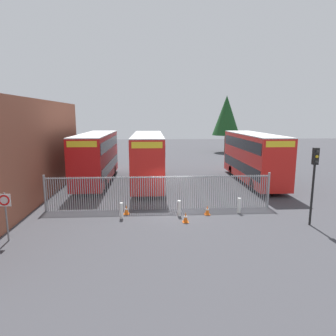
{
  "coord_description": "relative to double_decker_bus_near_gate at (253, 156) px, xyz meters",
  "views": [
    {
      "loc": [
        -1.29,
        -18.27,
        5.97
      ],
      "look_at": [
        0.0,
        4.0,
        2.0
      ],
      "focal_mm": 31.36,
      "sensor_mm": 36.0,
      "label": 1
    }
  ],
  "objects": [
    {
      "name": "bollard_near_right",
      "position": [
        -3.75,
        -8.4,
        -1.95
      ],
      "size": [
        0.2,
        0.2,
        0.95
      ],
      "primitive_type": "cylinder",
      "color": "silver",
      "rests_on": "ground"
    },
    {
      "name": "traffic_light_kerbside",
      "position": [
        -0.42,
        -10.66,
        0.56
      ],
      "size": [
        0.28,
        0.33,
        4.3
      ],
      "color": "black",
      "rests_on": "ground"
    },
    {
      "name": "double_decker_bus_behind_fence_right",
      "position": [
        -14.1,
        0.8,
        0.0
      ],
      "size": [
        2.54,
        10.81,
        4.42
      ],
      "color": "red",
      "rests_on": "ground"
    },
    {
      "name": "traffic_cone_by_gate",
      "position": [
        -10.74,
        -8.27,
        -2.13
      ],
      "size": [
        0.34,
        0.34,
        0.59
      ],
      "color": "orange",
      "rests_on": "ground"
    },
    {
      "name": "traffic_cone_near_kerb",
      "position": [
        -7.27,
        -9.87,
        -2.13
      ],
      "size": [
        0.34,
        0.34,
        0.59
      ],
      "color": "orange",
      "rests_on": "ground"
    },
    {
      "name": "bollard_center_front",
      "position": [
        -7.53,
        -8.76,
        -1.95
      ],
      "size": [
        0.2,
        0.2,
        0.95
      ],
      "primitive_type": "cylinder",
      "color": "silver",
      "rests_on": "ground"
    },
    {
      "name": "bollard_near_left",
      "position": [
        -10.97,
        -9.0,
        -1.95
      ],
      "size": [
        0.2,
        0.2,
        0.95
      ],
      "primitive_type": "cylinder",
      "color": "silver",
      "rests_on": "ground"
    },
    {
      "name": "palisade_fence",
      "position": [
        -8.71,
        -7.4,
        -1.24
      ],
      "size": [
        14.51,
        0.14,
        2.35
      ],
      "color": "gray",
      "rests_on": "ground"
    },
    {
      "name": "traffic_cone_mid_forecourt",
      "position": [
        -5.79,
        -8.64,
        -2.13
      ],
      "size": [
        0.34,
        0.34,
        0.59
      ],
      "color": "orange",
      "rests_on": "ground"
    },
    {
      "name": "ground_plane",
      "position": [
        -7.89,
        0.6,
        -2.42
      ],
      "size": [
        100.0,
        100.0,
        0.0
      ],
      "primitive_type": "plane",
      "color": "#3D3D42"
    },
    {
      "name": "double_decker_bus_behind_fence_left",
      "position": [
        -9.46,
        -0.17,
        0.0
      ],
      "size": [
        2.54,
        10.81,
        4.42
      ],
      "color": "red",
      "rests_on": "ground"
    },
    {
      "name": "tree_tall_back",
      "position": [
        3.16,
        22.29,
        3.61
      ],
      "size": [
        4.48,
        4.48,
        9.25
      ],
      "color": "#4C3823",
      "rests_on": "ground"
    },
    {
      "name": "speed_limit_sign_post",
      "position": [
        -16.14,
        -11.88,
        -0.65
      ],
      "size": [
        0.6,
        0.14,
        2.4
      ],
      "color": "slate",
      "rests_on": "ground"
    },
    {
      "name": "double_decker_bus_near_gate",
      "position": [
        0.0,
        0.0,
        0.0
      ],
      "size": [
        2.54,
        10.81,
        4.42
      ],
      "color": "red",
      "rests_on": "ground"
    }
  ]
}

